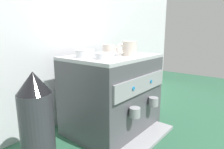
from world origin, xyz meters
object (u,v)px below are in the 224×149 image
ceramic_bowl_1 (85,54)px  ceramic_cup_1 (108,50)px  espresso_machine (113,93)px  ceramic_cup_0 (129,48)px  milk_pitcher (144,101)px  ceramic_cup_2 (129,47)px  coffee_grinder (37,121)px  ceramic_bowl_2 (104,56)px  ceramic_bowl_0 (114,51)px

ceramic_bowl_1 → ceramic_cup_1: bearing=-23.7°
espresso_machine → ceramic_cup_0: size_ratio=4.31×
milk_pitcher → ceramic_cup_2: bearing=177.3°
ceramic_bowl_1 → coffee_grinder: bearing=-174.3°
espresso_machine → ceramic_bowl_2: ceramic_bowl_2 is taller
ceramic_cup_1 → coffee_grinder: bearing=177.0°
ceramic_cup_1 → ceramic_bowl_1: size_ratio=0.98×
ceramic_bowl_0 → ceramic_cup_0: bearing=-104.7°
espresso_machine → ceramic_bowl_2: size_ratio=5.12×
espresso_machine → coffee_grinder: (-0.49, 0.03, -0.01)m
ceramic_cup_0 → ceramic_cup_1: ceramic_cup_0 is taller
ceramic_bowl_1 → ceramic_bowl_2: (0.02, -0.12, -0.00)m
coffee_grinder → ceramic_cup_1: bearing=-3.0°
ceramic_cup_1 → milk_pitcher: bearing=-1.4°
espresso_machine → ceramic_cup_2: (0.18, 0.01, 0.27)m
espresso_machine → ceramic_cup_2: size_ratio=4.96×
ceramic_bowl_2 → milk_pitcher: (0.53, 0.05, -0.41)m
ceramic_cup_2 → milk_pitcher: bearing=-2.7°
espresso_machine → coffee_grinder: size_ratio=1.21×
milk_pitcher → coffee_grinder: bearing=177.7°
ceramic_cup_0 → coffee_grinder: (-0.55, 0.11, -0.29)m
ceramic_bowl_2 → milk_pitcher: bearing=5.9°
ceramic_cup_0 → ceramic_bowl_2: ceramic_cup_0 is taller
ceramic_cup_2 → milk_pitcher: 0.48m
ceramic_cup_1 → ceramic_bowl_1: (-0.13, 0.06, -0.01)m
ceramic_bowl_2 → milk_pitcher: ceramic_bowl_2 is taller
ceramic_cup_1 → ceramic_bowl_2: 0.13m
espresso_machine → ceramic_cup_2: 0.33m
ceramic_cup_1 → ceramic_bowl_2: size_ratio=1.00×
ceramic_bowl_0 → ceramic_bowl_2: ceramic_bowl_0 is taller
ceramic_cup_2 → milk_pitcher: ceramic_cup_2 is taller
espresso_machine → ceramic_bowl_2: (-0.14, -0.06, 0.25)m
ceramic_cup_1 → ceramic_bowl_0: bearing=23.7°
ceramic_bowl_0 → ceramic_bowl_2: size_ratio=0.87×
ceramic_cup_2 → coffee_grinder: bearing=177.9°
ceramic_bowl_1 → ceramic_bowl_2: size_ratio=1.02×
ceramic_bowl_0 → milk_pitcher: (0.30, -0.06, -0.41)m
espresso_machine → milk_pitcher: bearing=-0.3°
ceramic_bowl_0 → ceramic_bowl_1: size_ratio=0.85×
ceramic_cup_0 → ceramic_cup_2: 0.15m
ceramic_bowl_1 → milk_pitcher: size_ratio=0.75×
ceramic_cup_0 → milk_pitcher: 0.56m
espresso_machine → ceramic_cup_0: (0.06, -0.07, 0.28)m
ceramic_cup_1 → ceramic_cup_2: ceramic_cup_2 is taller
milk_pitcher → espresso_machine: bearing=179.7°
ceramic_cup_0 → coffee_grinder: size_ratio=0.28×
coffee_grinder → milk_pitcher: bearing=-2.3°
espresso_machine → coffee_grinder: espresso_machine is taller
ceramic_bowl_0 → espresso_machine: bearing=-146.4°
espresso_machine → milk_pitcher: espresso_machine is taller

